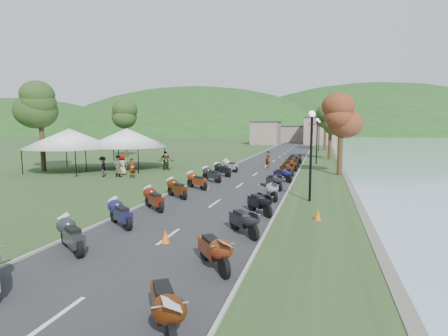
% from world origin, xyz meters
% --- Properties ---
extents(road, '(7.00, 120.00, 0.02)m').
position_xyz_m(road, '(0.00, 40.00, 0.01)').
color(road, '#2D2D2F').
rests_on(road, ground).
extents(hills_backdrop, '(360.00, 120.00, 76.00)m').
position_xyz_m(hills_backdrop, '(0.00, 200.00, 0.00)').
color(hills_backdrop, '#285621').
rests_on(hills_backdrop, ground).
extents(far_building, '(18.00, 16.00, 5.00)m').
position_xyz_m(far_building, '(-2.00, 85.00, 2.50)').
color(far_building, gray).
rests_on(far_building, ground).
extents(moto_row_left, '(2.60, 39.19, 1.10)m').
position_xyz_m(moto_row_left, '(-2.52, 10.73, 0.55)').
color(moto_row_left, '#331411').
rests_on(moto_row_left, ground).
extents(moto_row_right, '(2.60, 36.33, 1.10)m').
position_xyz_m(moto_row_right, '(2.66, 21.22, 0.55)').
color(moto_row_right, '#331411').
rests_on(moto_row_right, ground).
extents(vendor_tent_main, '(5.46, 5.46, 4.00)m').
position_xyz_m(vendor_tent_main, '(-12.93, 28.54, 2.00)').
color(vendor_tent_main, white).
rests_on(vendor_tent_main, ground).
extents(vendor_tent_side, '(5.56, 5.56, 4.00)m').
position_xyz_m(vendor_tent_side, '(-16.93, 25.27, 2.00)').
color(vendor_tent_side, white).
rests_on(vendor_tent_side, ground).
extents(tree_park_left, '(3.73, 3.73, 10.36)m').
position_xyz_m(tree_park_left, '(-19.82, 25.06, 5.18)').
color(tree_park_left, '#324F20').
rests_on(tree_park_left, ground).
extents(tree_lakeside, '(2.89, 2.89, 8.03)m').
position_xyz_m(tree_lakeside, '(7.08, 29.55, 4.02)').
color(tree_lakeside, '#324F20').
rests_on(tree_lakeside, ground).
extents(pedestrian_a, '(0.68, 0.73, 1.62)m').
position_xyz_m(pedestrian_a, '(-9.21, 23.10, 0.00)').
color(pedestrian_a, slate).
rests_on(pedestrian_a, ground).
extents(pedestrian_b, '(0.98, 0.67, 1.83)m').
position_xyz_m(pedestrian_b, '(-10.81, 23.56, 0.00)').
color(pedestrian_b, slate).
rests_on(pedestrian_b, ground).
extents(pedestrian_c, '(1.06, 1.14, 1.71)m').
position_xyz_m(pedestrian_c, '(-11.99, 23.09, 0.00)').
color(pedestrian_c, slate).
rests_on(pedestrian_c, ground).
extents(traffic_cone_near, '(0.32, 0.32, 0.50)m').
position_xyz_m(traffic_cone_near, '(0.20, 9.30, 0.25)').
color(traffic_cone_near, '#F2590C').
rests_on(traffic_cone_near, ground).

